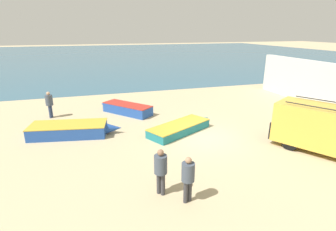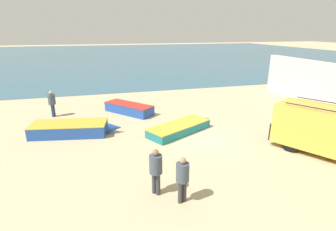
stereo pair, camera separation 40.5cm
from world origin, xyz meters
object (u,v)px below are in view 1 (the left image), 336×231
fishing_rowboat_2 (125,108)px  fisherman_1 (188,176)px  fishing_rowboat_0 (181,128)px  fishing_rowboat_1 (72,130)px  parked_van (335,130)px  fisherman_0 (161,168)px  fisherman_2 (49,102)px

fishing_rowboat_2 → fisherman_1: bearing=142.9°
fishing_rowboat_0 → fishing_rowboat_1: fishing_rowboat_1 is taller
fishing_rowboat_2 → parked_van: bearing=-178.1°
fishing_rowboat_1 → fisherman_0: fisherman_0 is taller
fisherman_0 → fisherman_2: bearing=-105.8°
fishing_rowboat_1 → fisherman_2: fisherman_2 is taller
fisherman_2 → fisherman_1: bearing=-45.3°
fishing_rowboat_1 → fisherman_2: 4.10m
fishing_rowboat_1 → fisherman_1: bearing=-51.5°
fishing_rowboat_1 → fisherman_2: bearing=121.7°
fisherman_2 → fishing_rowboat_1: bearing=-50.0°
fishing_rowboat_0 → fishing_rowboat_1: 6.17m
fishing_rowboat_2 → fisherman_1: size_ratio=2.34×
fisherman_0 → fisherman_2: (-4.79, 10.55, 0.01)m
fishing_rowboat_2 → fisherman_2: fisherman_2 is taller
fisherman_0 → fishing_rowboat_0: bearing=-156.6°
fishing_rowboat_0 → fisherman_1: (-1.98, -6.23, 0.77)m
parked_van → fishing_rowboat_1: size_ratio=1.08×
parked_van → fishing_rowboat_2: parked_van is taller
fisherman_2 → parked_van: bearing=-17.8°
fishing_rowboat_0 → fisherman_2: (-7.52, 5.02, 0.82)m
fisherman_1 → fisherman_2: size_ratio=0.95×
fisherman_0 → fisherman_1: size_ratio=1.04×
fisherman_1 → fishing_rowboat_1: bearing=-168.4°
fisherman_0 → fisherman_2: fisherman_2 is taller
fishing_rowboat_2 → fisherman_2: 5.04m
parked_van → fisherman_0: bearing=64.4°
fishing_rowboat_0 → fisherman_2: bearing=118.3°
fishing_rowboat_0 → fishing_rowboat_1: bearing=140.1°
fisherman_1 → fisherman_2: bearing=-170.6°
fishing_rowboat_1 → fishing_rowboat_2: (3.48, 3.29, -0.00)m
fishing_rowboat_1 → fisherman_0: size_ratio=2.90×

